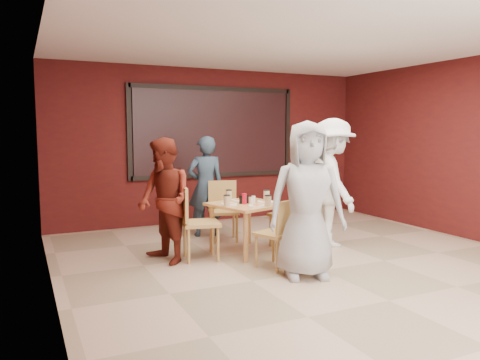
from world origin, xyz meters
name	(u,v)px	position (x,y,z in m)	size (l,w,h in m)	color
floor	(323,270)	(0.00, 0.00, 0.00)	(7.00, 7.00, 0.00)	tan
window_blinds	(215,132)	(0.00, 3.45, 1.65)	(3.00, 0.02, 1.50)	black
dining_table	(247,209)	(-0.46, 1.13, 0.61)	(1.09, 1.09, 0.84)	tan
chair_front	(280,230)	(-0.44, 0.28, 0.48)	(0.53, 0.53, 0.85)	tan
chair_back	(223,207)	(-0.46, 1.99, 0.51)	(0.54, 0.54, 0.91)	tan
chair_left	(195,218)	(-1.24, 1.11, 0.55)	(0.55, 0.55, 0.97)	tan
chair_right	(293,210)	(0.29, 1.16, 0.54)	(0.52, 0.52, 0.95)	tan
diner_front	(307,200)	(-0.32, -0.11, 0.90)	(0.88, 0.57, 1.80)	#ACACAC
diner_back	(206,186)	(-0.61, 2.36, 0.80)	(0.58, 0.38, 1.59)	#2D3E50
diner_left	(164,201)	(-1.63, 1.15, 0.80)	(0.78, 0.61, 1.60)	maroon
diner_right	(332,182)	(0.84, 1.00, 0.93)	(1.20, 0.69, 1.86)	white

